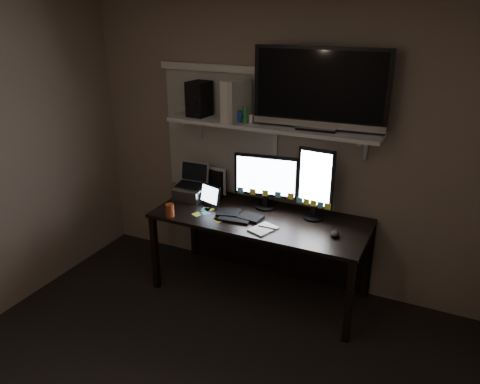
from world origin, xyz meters
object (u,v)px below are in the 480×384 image
Objects in this scene: monitor_portrait at (315,184)px; speaker at (199,99)px; tablet at (210,195)px; tv at (320,89)px; desk at (265,230)px; mouse at (335,234)px; laptop at (189,183)px; keyboard at (239,215)px; game_console at (236,101)px; monitor_landscape at (266,182)px; cup at (170,210)px.

monitor_portrait is 1.24m from speaker.
tv is at bearing 27.70° from tablet.
monitor_portrait reaches higher than desk.
mouse is 1.15m from tablet.
laptop is at bearing -105.26° from speaker.
keyboard is 0.95m from game_console.
laptop is (-0.24, 0.05, 0.06)m from tablet.
monitor_landscape is 0.91× the size of monitor_portrait.
desk is 16.78× the size of cup.
monitor_landscape is 1.38× the size of keyboard.
mouse is at bearing -49.16° from tv.
tv is (-0.27, 0.27, 1.04)m from mouse.
cup is at bearing -148.09° from desk.
laptop reaches higher than tablet.
monitor_landscape reaches higher than cup.
desk is at bearing 31.91° from cup.
monitor_landscape is at bearing 151.79° from mouse.
desk is at bearing -1.87° from speaker.
cup reaches higher than mouse.
mouse is 0.98× the size of cup.
tv is (0.55, 0.27, 1.05)m from keyboard.
tv is at bearing 25.09° from cup.
monitor_landscape is at bearing 3.90° from speaker.
keyboard is at bearing -152.75° from monitor_portrait.
keyboard is at bearing -123.81° from monitor_landscape.
laptop is at bearing -147.71° from game_console.
tablet reaches higher than mouse.
tablet is (-1.14, 0.10, 0.08)m from mouse.
speaker reaches higher than cup.
monitor_portrait is 2.05× the size of speaker.
mouse is 1.37m from cup.
laptop is at bearing -177.05° from tv.
monitor_landscape is 0.51m from tablet.
tablet is at bearing 167.98° from mouse.
game_console is (-0.72, 0.02, 0.61)m from monitor_portrait.
monitor_portrait is at bearing 23.13° from cup.
mouse is 1.11m from tv.
tv is at bearing 20.03° from keyboard.
monitor_landscape is 0.71m from laptop.
tablet is 0.22× the size of tv.
desk is 2.94× the size of monitor_portrait.
desk is 0.71m from mouse.
laptop is at bearing -176.42° from desk.
laptop reaches higher than keyboard.
tablet reaches higher than desk.
tablet is 0.40m from cup.
mouse is 0.31× the size of game_console.
monitor_portrait is 2.69× the size of tablet.
tv reaches higher than desk.
laptop is at bearing -174.99° from tablet.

